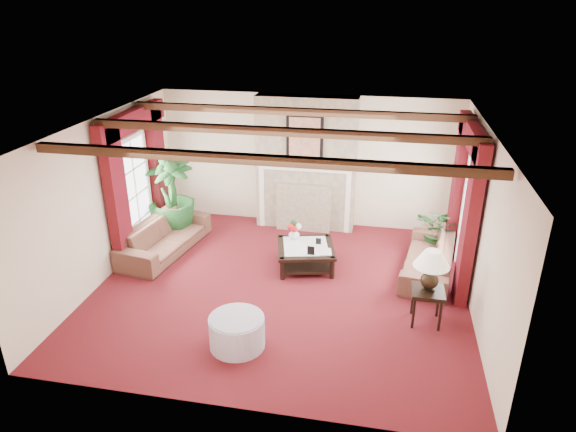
% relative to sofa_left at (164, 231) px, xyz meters
% --- Properties ---
extents(floor, '(6.00, 6.00, 0.00)m').
position_rel_sofa_left_xyz_m(floor, '(2.40, -0.87, -0.41)').
color(floor, '#4C0D0E').
rests_on(floor, ground).
extents(ceiling, '(6.00, 6.00, 0.00)m').
position_rel_sofa_left_xyz_m(ceiling, '(2.40, -0.87, 2.29)').
color(ceiling, white).
rests_on(ceiling, floor).
extents(back_wall, '(6.00, 0.02, 2.70)m').
position_rel_sofa_left_xyz_m(back_wall, '(2.40, 1.88, 0.94)').
color(back_wall, beige).
rests_on(back_wall, ground).
extents(left_wall, '(0.02, 5.50, 2.70)m').
position_rel_sofa_left_xyz_m(left_wall, '(-0.60, -0.87, 0.94)').
color(left_wall, beige).
rests_on(left_wall, ground).
extents(right_wall, '(0.02, 5.50, 2.70)m').
position_rel_sofa_left_xyz_m(right_wall, '(5.40, -0.87, 0.94)').
color(right_wall, beige).
rests_on(right_wall, ground).
extents(ceiling_beams, '(6.00, 3.00, 0.12)m').
position_rel_sofa_left_xyz_m(ceiling_beams, '(2.40, -0.87, 2.23)').
color(ceiling_beams, '#342110').
rests_on(ceiling_beams, ceiling).
extents(fireplace, '(2.00, 0.52, 2.70)m').
position_rel_sofa_left_xyz_m(fireplace, '(2.40, 1.68, 2.29)').
color(fireplace, tan).
rests_on(fireplace, ground).
extents(french_door_left, '(0.10, 1.10, 2.16)m').
position_rel_sofa_left_xyz_m(french_door_left, '(-0.57, 0.13, 1.72)').
color(french_door_left, white).
rests_on(french_door_left, ground).
extents(french_door_right, '(0.10, 1.10, 2.16)m').
position_rel_sofa_left_xyz_m(french_door_right, '(5.37, 0.13, 1.72)').
color(french_door_right, white).
rests_on(french_door_right, ground).
extents(curtains_left, '(0.20, 2.40, 2.55)m').
position_rel_sofa_left_xyz_m(curtains_left, '(-0.46, 0.13, 2.14)').
color(curtains_left, '#540B19').
rests_on(curtains_left, ground).
extents(curtains_right, '(0.20, 2.40, 2.55)m').
position_rel_sofa_left_xyz_m(curtains_right, '(5.26, 0.13, 2.14)').
color(curtains_right, '#540B19').
rests_on(curtains_right, ground).
extents(sofa_left, '(2.31, 1.28, 0.83)m').
position_rel_sofa_left_xyz_m(sofa_left, '(0.00, 0.00, 0.00)').
color(sofa_left, '#370F1C').
rests_on(sofa_left, ground).
extents(sofa_right, '(2.15, 1.17, 0.77)m').
position_rel_sofa_left_xyz_m(sofa_right, '(4.81, 0.10, -0.03)').
color(sofa_right, '#370F1C').
rests_on(sofa_right, ground).
extents(potted_palm, '(1.13, 1.79, 0.95)m').
position_rel_sofa_left_xyz_m(potted_palm, '(-0.13, 0.75, 0.06)').
color(potted_palm, black).
rests_on(potted_palm, ground).
extents(small_plant, '(1.66, 1.66, 0.69)m').
position_rel_sofa_left_xyz_m(small_plant, '(5.04, 0.96, -0.07)').
color(small_plant, black).
rests_on(small_plant, ground).
extents(coffee_table, '(1.18, 1.18, 0.40)m').
position_rel_sofa_left_xyz_m(coffee_table, '(2.69, -0.09, -0.21)').
color(coffee_table, black).
rests_on(coffee_table, ground).
extents(side_table, '(0.53, 0.53, 0.55)m').
position_rel_sofa_left_xyz_m(side_table, '(4.69, -1.42, -0.14)').
color(side_table, black).
rests_on(side_table, ground).
extents(ottoman, '(0.77, 0.77, 0.45)m').
position_rel_sofa_left_xyz_m(ottoman, '(2.12, -2.48, -0.19)').
color(ottoman, '#B4AAC1').
rests_on(ottoman, ground).
extents(table_lamp, '(0.51, 0.51, 0.65)m').
position_rel_sofa_left_xyz_m(table_lamp, '(4.69, -1.42, 0.46)').
color(table_lamp, black).
rests_on(table_lamp, side_table).
extents(flower_vase, '(0.25, 0.25, 0.20)m').
position_rel_sofa_left_xyz_m(flower_vase, '(2.43, 0.17, 0.09)').
color(flower_vase, silver).
rests_on(flower_vase, coffee_table).
extents(book, '(0.20, 0.09, 0.27)m').
position_rel_sofa_left_xyz_m(book, '(2.97, -0.28, 0.12)').
color(book, black).
rests_on(book, coffee_table).
extents(photo_frame_a, '(0.12, 0.03, 0.16)m').
position_rel_sofa_left_xyz_m(photo_frame_a, '(2.83, -0.39, 0.07)').
color(photo_frame_a, black).
rests_on(photo_frame_a, coffee_table).
extents(photo_frame_b, '(0.09, 0.03, 0.12)m').
position_rel_sofa_left_xyz_m(photo_frame_b, '(2.90, 0.03, 0.05)').
color(photo_frame_b, black).
rests_on(photo_frame_b, coffee_table).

